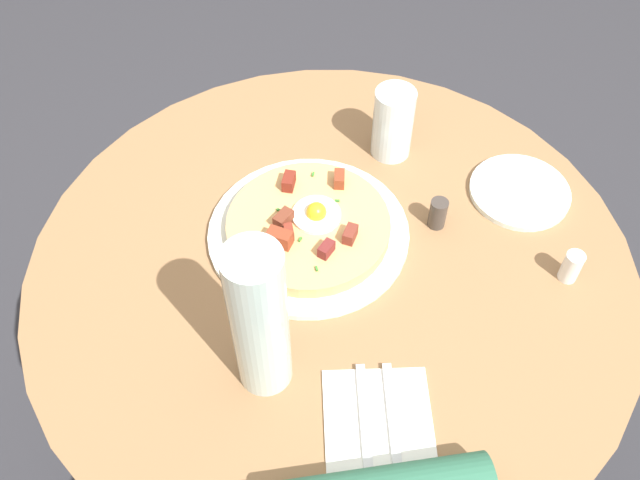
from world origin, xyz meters
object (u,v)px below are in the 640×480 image
(pizza_plate, at_px, (309,233))
(salt_shaker, at_px, (571,267))
(bread_plate, at_px, (520,192))
(water_bottle, at_px, (260,322))
(dining_table, at_px, (330,319))
(knife, at_px, (365,428))
(water_glass, at_px, (393,123))
(breakfast_pizza, at_px, (309,225))
(pepper_shaker, at_px, (438,213))
(fork, at_px, (393,427))

(pizza_plate, bearing_deg, salt_shaker, -6.01)
(bread_plate, xyz_separation_m, water_bottle, (-0.37, -0.36, 0.13))
(pizza_plate, xyz_separation_m, salt_shaker, (0.39, -0.04, 0.02))
(dining_table, distance_m, knife, 0.32)
(water_glass, bearing_deg, knife, -91.52)
(bread_plate, bearing_deg, breakfast_pizza, -160.11)
(breakfast_pizza, bearing_deg, pizza_plate, -121.93)
(pepper_shaker, bearing_deg, bread_plate, 29.95)
(pepper_shaker, bearing_deg, salt_shaker, -23.39)
(dining_table, height_order, knife, knife)
(water_glass, bearing_deg, pizza_plate, -120.85)
(salt_shaker, relative_size, pepper_shaker, 1.01)
(dining_table, relative_size, water_bottle, 3.56)
(breakfast_pizza, distance_m, pepper_shaker, 0.20)
(pepper_shaker, bearing_deg, fork, -99.18)
(water_bottle, bearing_deg, salt_shaker, 25.29)
(dining_table, height_order, bread_plate, bread_plate)
(bread_plate, relative_size, water_bottle, 0.63)
(bread_plate, bearing_deg, water_glass, 159.75)
(pizza_plate, distance_m, water_bottle, 0.27)
(water_glass, xyz_separation_m, pepper_shaker, (0.08, -0.16, -0.04))
(fork, xyz_separation_m, water_glass, (-0.02, 0.51, 0.06))
(knife, bearing_deg, fork, -90.00)
(bread_plate, xyz_separation_m, fork, (-0.19, -0.43, 0.00))
(breakfast_pizza, height_order, water_bottle, water_bottle)
(dining_table, xyz_separation_m, pepper_shaker, (0.16, 0.09, 0.19))
(dining_table, relative_size, water_glass, 7.25)
(water_bottle, relative_size, pepper_shaker, 4.98)
(salt_shaker, bearing_deg, fork, -133.45)
(breakfast_pizza, xyz_separation_m, bread_plate, (0.34, 0.12, -0.02))
(pizza_plate, xyz_separation_m, water_bottle, (-0.03, -0.24, 0.12))
(pepper_shaker, bearing_deg, dining_table, -150.55)
(knife, distance_m, water_glass, 0.52)
(bread_plate, distance_m, fork, 0.47)
(bread_plate, height_order, salt_shaker, salt_shaker)
(fork, distance_m, knife, 0.04)
(breakfast_pizza, height_order, fork, breakfast_pizza)
(breakfast_pizza, height_order, salt_shaker, breakfast_pizza)
(dining_table, distance_m, salt_shaker, 0.40)
(bread_plate, relative_size, water_glass, 1.29)
(breakfast_pizza, bearing_deg, pepper_shaker, 12.07)
(fork, distance_m, salt_shaker, 0.37)
(water_bottle, height_order, pepper_shaker, water_bottle)
(water_glass, bearing_deg, fork, -87.51)
(dining_table, xyz_separation_m, fork, (0.10, -0.26, 0.17))
(breakfast_pizza, distance_m, fork, 0.34)
(knife, bearing_deg, pepper_shaker, -22.31)
(dining_table, relative_size, pizza_plate, 2.95)
(pizza_plate, bearing_deg, bread_plate, 19.93)
(fork, distance_m, water_bottle, 0.22)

